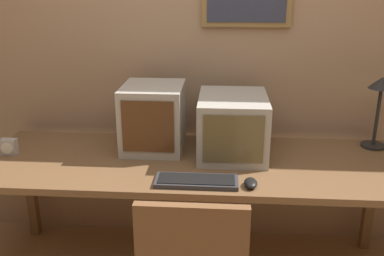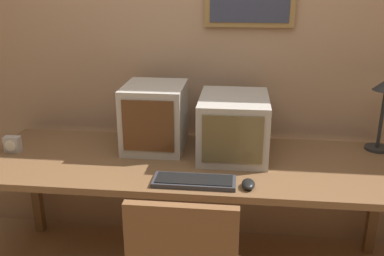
# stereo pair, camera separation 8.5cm
# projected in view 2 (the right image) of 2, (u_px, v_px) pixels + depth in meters

# --- Properties ---
(wall_back) EXTENTS (8.00, 0.08, 2.60)m
(wall_back) POSITION_uv_depth(u_px,v_px,m) (201.00, 43.00, 2.61)
(wall_back) COLOR tan
(wall_back) RESTS_ON ground_plane
(desk) EXTENTS (2.32, 0.78, 0.74)m
(desk) POSITION_uv_depth(u_px,v_px,m) (192.00, 170.00, 2.36)
(desk) COLOR brown
(desk) RESTS_ON ground_plane
(monitor_left) EXTENTS (0.34, 0.39, 0.37)m
(monitor_left) POSITION_uv_depth(u_px,v_px,m) (155.00, 117.00, 2.46)
(monitor_left) COLOR #B7B2A8
(monitor_left) RESTS_ON desk
(monitor_right) EXTENTS (0.37, 0.49, 0.33)m
(monitor_right) POSITION_uv_depth(u_px,v_px,m) (233.00, 126.00, 2.38)
(monitor_right) COLOR #B7B2A8
(monitor_right) RESTS_ON desk
(keyboard_main) EXTENTS (0.40, 0.15, 0.03)m
(keyboard_main) POSITION_uv_depth(u_px,v_px,m) (194.00, 181.00, 2.07)
(keyboard_main) COLOR #333338
(keyboard_main) RESTS_ON desk
(mouse_near_keyboard) EXTENTS (0.06, 0.10, 0.04)m
(mouse_near_keyboard) POSITION_uv_depth(u_px,v_px,m) (248.00, 184.00, 2.02)
(mouse_near_keyboard) COLOR black
(mouse_near_keyboard) RESTS_ON desk
(desk_clock) EXTENTS (0.09, 0.05, 0.09)m
(desk_clock) POSITION_uv_depth(u_px,v_px,m) (12.00, 144.00, 2.44)
(desk_clock) COLOR #B7B2AD
(desk_clock) RESTS_ON desk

